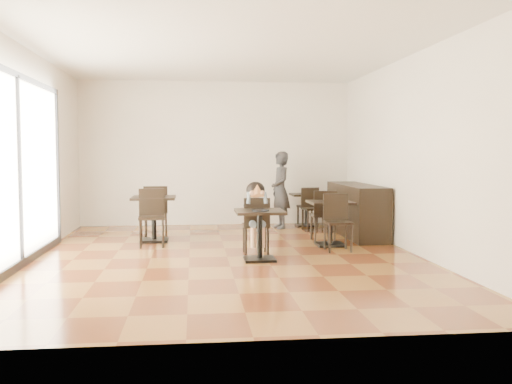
{
  "coord_description": "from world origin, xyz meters",
  "views": [
    {
      "loc": [
        -0.51,
        -8.79,
        1.63
      ],
      "look_at": [
        0.47,
        0.14,
        1.0
      ],
      "focal_mm": 40.0,
      "sensor_mm": 36.0,
      "label": 1
    }
  ],
  "objects": [
    {
      "name": "child_chair",
      "position": [
        0.47,
        0.19,
        0.46
      ],
      "size": [
        0.41,
        0.41,
        0.92
      ],
      "primitive_type": null,
      "rotation": [
        0.0,
        0.0,
        3.14
      ],
      "color": "black",
      "rests_on": "floor"
    },
    {
      "name": "floor",
      "position": [
        0.0,
        0.0,
        0.0
      ],
      "size": [
        6.0,
        8.0,
        0.01
      ],
      "primitive_type": "cube",
      "color": "brown",
      "rests_on": "ground"
    },
    {
      "name": "cafe_table_left",
      "position": [
        -1.24,
        1.67,
        0.41
      ],
      "size": [
        0.82,
        0.82,
        0.82
      ],
      "primitive_type": null,
      "rotation": [
        0.0,
        0.0,
        0.05
      ],
      "color": "black",
      "rests_on": "floor"
    },
    {
      "name": "wall_front",
      "position": [
        0.0,
        -4.0,
        1.6
      ],
      "size": [
        6.0,
        0.01,
        3.2
      ],
      "primitive_type": "cube",
      "color": "white",
      "rests_on": "floor"
    },
    {
      "name": "child_table",
      "position": [
        0.47,
        -0.36,
        0.38
      ],
      "size": [
        0.72,
        0.72,
        0.76
      ],
      "primitive_type": null,
      "color": "black",
      "rests_on": "floor"
    },
    {
      "name": "child",
      "position": [
        0.47,
        0.19,
        0.58
      ],
      "size": [
        0.41,
        0.58,
        1.15
      ],
      "primitive_type": null,
      "color": "slate",
      "rests_on": "child_chair"
    },
    {
      "name": "wall_left",
      "position": [
        -3.0,
        0.0,
        1.6
      ],
      "size": [
        0.01,
        8.0,
        3.2
      ],
      "primitive_type": "cube",
      "color": "white",
      "rests_on": "floor"
    },
    {
      "name": "chair_back_b",
      "position": [
        1.98,
        2.97,
        0.43
      ],
      "size": [
        0.44,
        0.44,
        0.86
      ],
      "primitive_type": null,
      "rotation": [
        0.0,
        0.0,
        0.15
      ],
      "color": "black",
      "rests_on": "floor"
    },
    {
      "name": "cafe_table_mid",
      "position": [
        1.85,
        0.87,
        0.39
      ],
      "size": [
        0.74,
        0.74,
        0.78
      ],
      "primitive_type": null,
      "rotation": [
        0.0,
        0.0,
        -0.01
      ],
      "color": "black",
      "rests_on": "floor"
    },
    {
      "name": "chair_left_a",
      "position": [
        -1.24,
        2.22,
        0.5
      ],
      "size": [
        0.47,
        0.47,
        0.99
      ],
      "primitive_type": null,
      "rotation": [
        0.0,
        0.0,
        3.19
      ],
      "color": "black",
      "rests_on": "floor"
    },
    {
      "name": "chair_left_b",
      "position": [
        -1.24,
        1.12,
        0.5
      ],
      "size": [
        0.47,
        0.47,
        0.99
      ],
      "primitive_type": null,
      "rotation": [
        0.0,
        0.0,
        0.05
      ],
      "color": "black",
      "rests_on": "floor"
    },
    {
      "name": "chair_mid_b",
      "position": [
        1.85,
        0.32,
        0.47
      ],
      "size": [
        0.43,
        0.43,
        0.94
      ],
      "primitive_type": null,
      "rotation": [
        0.0,
        0.0,
        -0.01
      ],
      "color": "black",
      "rests_on": "floor"
    },
    {
      "name": "ceiling",
      "position": [
        0.0,
        0.0,
        3.2
      ],
      "size": [
        6.0,
        8.0,
        0.01
      ],
      "primitive_type": "cube",
      "color": "white",
      "rests_on": "floor"
    },
    {
      "name": "wall_right",
      "position": [
        3.0,
        0.0,
        1.6
      ],
      "size": [
        0.01,
        8.0,
        3.2
      ],
      "primitive_type": "cube",
      "color": "white",
      "rests_on": "floor"
    },
    {
      "name": "wall_back",
      "position": [
        0.0,
        4.0,
        1.6
      ],
      "size": [
        6.0,
        0.01,
        3.2
      ],
      "primitive_type": "cube",
      "color": "white",
      "rests_on": "floor"
    },
    {
      "name": "service_counter",
      "position": [
        2.65,
        2.0,
        0.5
      ],
      "size": [
        0.6,
        2.4,
        1.0
      ],
      "primitive_type": "cube",
      "color": "black",
      "rests_on": "floor"
    },
    {
      "name": "storefront_window",
      "position": [
        -2.97,
        -0.5,
        1.4
      ],
      "size": [
        0.04,
        4.5,
        2.6
      ],
      "primitive_type": "cube",
      "color": "white",
      "rests_on": "floor"
    },
    {
      "name": "chair_back_a",
      "position": [
        1.98,
        3.5,
        0.43
      ],
      "size": [
        0.44,
        0.44,
        0.86
      ],
      "primitive_type": null,
      "rotation": [
        0.0,
        0.0,
        3.29
      ],
      "color": "black",
      "rests_on": "floor"
    },
    {
      "name": "pizza_slice",
      "position": [
        0.47,
        -0.0,
        1.0
      ],
      "size": [
        0.27,
        0.21,
        0.06
      ],
      "primitive_type": null,
      "color": "#E6CC7C",
      "rests_on": "child"
    },
    {
      "name": "adult_patron",
      "position": [
        1.33,
        3.22,
        0.82
      ],
      "size": [
        0.48,
        0.65,
        1.64
      ],
      "primitive_type": "imported",
      "rotation": [
        0.0,
        0.0,
        -1.42
      ],
      "color": "#333337",
      "rests_on": "floor"
    },
    {
      "name": "cafe_table_back",
      "position": [
        1.96,
        3.5,
        0.36
      ],
      "size": [
        0.77,
        0.77,
        0.72
      ],
      "primitive_type": null,
      "rotation": [
        0.0,
        0.0,
        0.15
      ],
      "color": "black",
      "rests_on": "floor"
    },
    {
      "name": "plate",
      "position": [
        0.47,
        -0.46,
        0.77
      ],
      "size": [
        0.26,
        0.26,
        0.02
      ],
      "primitive_type": "cylinder",
      "color": "black",
      "rests_on": "child_table"
    },
    {
      "name": "chair_mid_a",
      "position": [
        1.85,
        1.42,
        0.47
      ],
      "size": [
        0.43,
        0.43,
        0.94
      ],
      "primitive_type": null,
      "rotation": [
        0.0,
        0.0,
        3.13
      ],
      "color": "black",
      "rests_on": "floor"
    }
  ]
}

